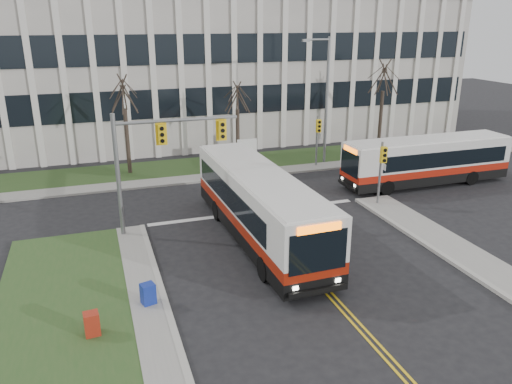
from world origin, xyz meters
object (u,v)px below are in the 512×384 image
(directory_sign, at_px, (247,150))
(bus_main, at_px, (259,207))
(streetlight, at_px, (325,94))
(bus_cross, at_px, (426,162))
(newspaper_box_blue, at_px, (148,295))
(newspaper_box_red, at_px, (92,325))

(directory_sign, distance_m, bus_main, 13.24)
(streetlight, bearing_deg, bus_cross, -57.71)
(streetlight, relative_size, newspaper_box_blue, 9.68)
(bus_main, bearing_deg, newspaper_box_blue, -144.34)
(newspaper_box_blue, relative_size, newspaper_box_red, 1.00)
(directory_sign, xyz_separation_m, bus_cross, (9.76, -8.00, 0.34))
(bus_cross, height_order, newspaper_box_red, bus_cross)
(bus_main, xyz_separation_m, newspaper_box_red, (-8.03, -5.88, -1.21))
(bus_main, relative_size, newspaper_box_blue, 13.29)
(directory_sign, bearing_deg, newspaper_box_red, -121.57)
(directory_sign, bearing_deg, bus_cross, -39.33)
(streetlight, bearing_deg, newspaper_box_blue, -133.05)
(bus_cross, bearing_deg, directory_sign, -129.38)
(streetlight, xyz_separation_m, bus_cross, (4.23, -6.70, -3.69))
(directory_sign, xyz_separation_m, newspaper_box_red, (-11.47, -18.66, -0.70))
(streetlight, relative_size, newspaper_box_red, 9.68)
(newspaper_box_blue, distance_m, newspaper_box_red, 2.47)
(bus_cross, height_order, newspaper_box_blue, bus_cross)
(directory_sign, relative_size, newspaper_box_blue, 2.11)
(streetlight, xyz_separation_m, bus_main, (-8.96, -11.48, -3.51))
(bus_main, distance_m, newspaper_box_blue, 7.59)
(directory_sign, relative_size, newspaper_box_red, 2.11)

